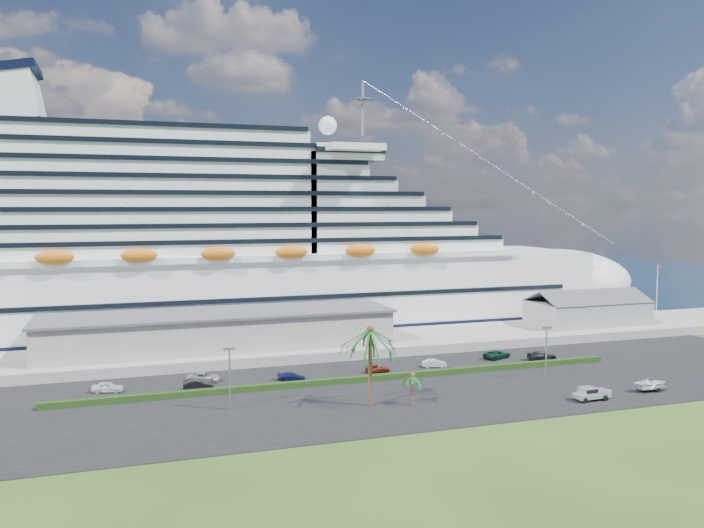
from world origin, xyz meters
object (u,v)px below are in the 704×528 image
object	(u,v)px
pickup_truck	(591,393)
boat_trailer	(652,383)
parked_car_3	(291,376)
cruise_ship	(220,254)

from	to	relation	value
pickup_truck	boat_trailer	xyz separation A→B (m)	(11.24, 1.14, 0.10)
parked_car_3	boat_trailer	distance (m)	52.72
cruise_ship	parked_car_3	distance (m)	46.74
cruise_ship	pickup_truck	world-z (taller)	cruise_ship
pickup_truck	boat_trailer	world-z (taller)	pickup_truck
boat_trailer	cruise_ship	bearing A→B (deg)	128.40
pickup_truck	cruise_ship	bearing A→B (deg)	121.46
cruise_ship	boat_trailer	bearing A→B (deg)	-51.60
parked_car_3	boat_trailer	bearing A→B (deg)	-94.68
pickup_truck	boat_trailer	bearing A→B (deg)	5.81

